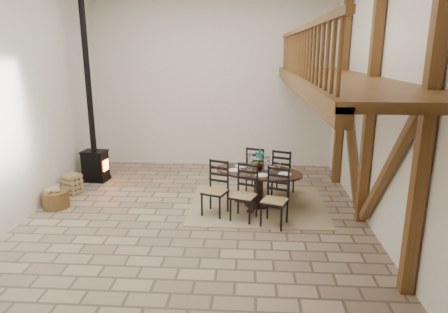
# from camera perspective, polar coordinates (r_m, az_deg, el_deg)

# --- Properties ---
(ground) EXTENTS (8.00, 8.00, 0.00)m
(ground) POSITION_cam_1_polar(r_m,az_deg,el_deg) (8.53, -3.97, -8.46)
(ground) COLOR tan
(ground) RESTS_ON ground
(room_shell) EXTENTS (7.02, 8.02, 5.01)m
(room_shell) POSITION_cam_1_polar(r_m,az_deg,el_deg) (7.76, 4.57, 12.18)
(room_shell) COLOR white
(room_shell) RESTS_ON ground
(rug) EXTENTS (3.00, 2.50, 0.02)m
(rug) POSITION_cam_1_polar(r_m,az_deg,el_deg) (9.09, 4.82, -6.89)
(rug) COLOR tan
(rug) RESTS_ON ground
(dining_table) EXTENTS (2.35, 2.56, 1.27)m
(dining_table) POSITION_cam_1_polar(r_m,az_deg,el_deg) (8.83, 4.62, -4.58)
(dining_table) COLOR black
(dining_table) RESTS_ON ground
(wood_stove) EXTENTS (0.68, 0.55, 5.00)m
(wood_stove) POSITION_cam_1_polar(r_m,az_deg,el_deg) (10.98, -18.20, 2.36)
(wood_stove) COLOR black
(wood_stove) RESTS_ON ground
(log_basket) EXTENTS (0.58, 0.58, 0.48)m
(log_basket) POSITION_cam_1_polar(r_m,az_deg,el_deg) (9.63, -22.92, -5.54)
(log_basket) COLOR brown
(log_basket) RESTS_ON ground
(log_stack) EXTENTS (0.48, 0.49, 0.49)m
(log_stack) POSITION_cam_1_polar(r_m,az_deg,el_deg) (10.36, -20.83, -3.68)
(log_stack) COLOR tan
(log_stack) RESTS_ON ground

